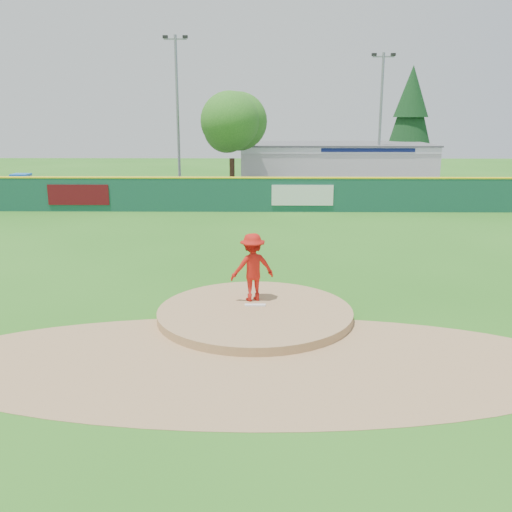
{
  "coord_description": "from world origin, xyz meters",
  "views": [
    {
      "loc": [
        0.24,
        -15.24,
        5.6
      ],
      "look_at": [
        0.0,
        2.0,
        1.3
      ],
      "focal_mm": 40.0,
      "sensor_mm": 36.0,
      "label": 1
    }
  ],
  "objects_px": {
    "playground_slide": "(21,187)",
    "light_pole_right": "(381,115)",
    "light_pole_left": "(177,108)",
    "conifer_tree": "(411,115)",
    "pitcher": "(253,267)",
    "pool_building_grp": "(334,164)",
    "deciduous_tree": "(232,130)",
    "van": "(293,192)"
  },
  "relations": [
    {
      "from": "light_pole_right",
      "to": "deciduous_tree",
      "type": "bearing_deg",
      "value": -160.02
    },
    {
      "from": "deciduous_tree",
      "to": "light_pole_left",
      "type": "relative_size",
      "value": 0.67
    },
    {
      "from": "conifer_tree",
      "to": "light_pole_right",
      "type": "distance_m",
      "value": 8.06
    },
    {
      "from": "deciduous_tree",
      "to": "light_pole_left",
      "type": "bearing_deg",
      "value": 153.43
    },
    {
      "from": "pool_building_grp",
      "to": "pitcher",
      "type": "bearing_deg",
      "value": -101.05
    },
    {
      "from": "pitcher",
      "to": "light_pole_right",
      "type": "bearing_deg",
      "value": -126.18
    },
    {
      "from": "deciduous_tree",
      "to": "van",
      "type": "bearing_deg",
      "value": -45.04
    },
    {
      "from": "conifer_tree",
      "to": "light_pole_left",
      "type": "distance_m",
      "value": 21.03
    },
    {
      "from": "playground_slide",
      "to": "conifer_tree",
      "type": "height_order",
      "value": "conifer_tree"
    },
    {
      "from": "van",
      "to": "pitcher",
      "type": "bearing_deg",
      "value": 162.67
    },
    {
      "from": "van",
      "to": "light_pole_left",
      "type": "xyz_separation_m",
      "value": [
        -8.12,
        6.12,
        5.28
      ]
    },
    {
      "from": "light_pole_right",
      "to": "conifer_tree",
      "type": "bearing_deg",
      "value": 60.26
    },
    {
      "from": "van",
      "to": "playground_slide",
      "type": "relative_size",
      "value": 1.73
    },
    {
      "from": "pool_building_grp",
      "to": "playground_slide",
      "type": "xyz_separation_m",
      "value": [
        -22.07,
        -9.21,
        -0.79
      ]
    },
    {
      "from": "pitcher",
      "to": "light_pole_right",
      "type": "relative_size",
      "value": 0.2
    },
    {
      "from": "playground_slide",
      "to": "light_pole_right",
      "type": "relative_size",
      "value": 0.31
    },
    {
      "from": "playground_slide",
      "to": "deciduous_tree",
      "type": "bearing_deg",
      "value": 8.96
    },
    {
      "from": "pool_building_grp",
      "to": "conifer_tree",
      "type": "bearing_deg",
      "value": 29.78
    },
    {
      "from": "pitcher",
      "to": "deciduous_tree",
      "type": "height_order",
      "value": "deciduous_tree"
    },
    {
      "from": "playground_slide",
      "to": "deciduous_tree",
      "type": "distance_m",
      "value": 14.71
    },
    {
      "from": "playground_slide",
      "to": "light_pole_left",
      "type": "xyz_separation_m",
      "value": [
        10.07,
        4.22,
        5.17
      ]
    },
    {
      "from": "deciduous_tree",
      "to": "conifer_tree",
      "type": "xyz_separation_m",
      "value": [
        15.0,
        11.0,
        0.99
      ]
    },
    {
      "from": "van",
      "to": "deciduous_tree",
      "type": "height_order",
      "value": "deciduous_tree"
    },
    {
      "from": "pool_building_grp",
      "to": "playground_slide",
      "type": "relative_size",
      "value": 4.85
    },
    {
      "from": "conifer_tree",
      "to": "light_pole_right",
      "type": "relative_size",
      "value": 0.95
    },
    {
      "from": "pool_building_grp",
      "to": "playground_slide",
      "type": "distance_m",
      "value": 23.93
    },
    {
      "from": "light_pole_right",
      "to": "playground_slide",
      "type": "bearing_deg",
      "value": -166.07
    },
    {
      "from": "van",
      "to": "conifer_tree",
      "type": "height_order",
      "value": "conifer_tree"
    },
    {
      "from": "light_pole_left",
      "to": "pool_building_grp",
      "type": "bearing_deg",
      "value": 22.6
    },
    {
      "from": "conifer_tree",
      "to": "van",
      "type": "bearing_deg",
      "value": -125.73
    },
    {
      "from": "pitcher",
      "to": "light_pole_right",
      "type": "distance_m",
      "value": 29.9
    },
    {
      "from": "van",
      "to": "deciduous_tree",
      "type": "bearing_deg",
      "value": 33.91
    },
    {
      "from": "playground_slide",
      "to": "conifer_tree",
      "type": "xyz_separation_m",
      "value": [
        29.07,
        13.22,
        4.67
      ]
    },
    {
      "from": "van",
      "to": "playground_slide",
      "type": "height_order",
      "value": "playground_slide"
    },
    {
      "from": "pitcher",
      "to": "pool_building_grp",
      "type": "distance_m",
      "value": 31.75
    },
    {
      "from": "playground_slide",
      "to": "light_pole_left",
      "type": "height_order",
      "value": "light_pole_left"
    },
    {
      "from": "playground_slide",
      "to": "light_pole_left",
      "type": "relative_size",
      "value": 0.28
    },
    {
      "from": "pitcher",
      "to": "conifer_tree",
      "type": "distance_m",
      "value": 37.76
    },
    {
      "from": "light_pole_left",
      "to": "conifer_tree",
      "type": "bearing_deg",
      "value": 25.35
    },
    {
      "from": "pitcher",
      "to": "light_pole_left",
      "type": "distance_m",
      "value": 27.25
    },
    {
      "from": "conifer_tree",
      "to": "deciduous_tree",
      "type": "bearing_deg",
      "value": -143.75
    },
    {
      "from": "playground_slide",
      "to": "deciduous_tree",
      "type": "relative_size",
      "value": 0.43
    }
  ]
}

